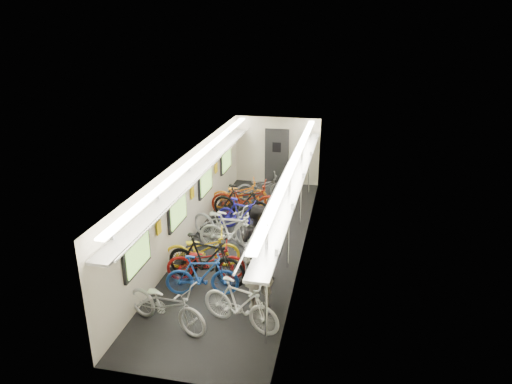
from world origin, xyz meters
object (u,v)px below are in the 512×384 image
at_px(passenger_near, 259,270).
at_px(bicycle_0, 166,304).
at_px(passenger_mid, 257,242).
at_px(backpack, 270,238).
at_px(bicycle_1, 202,275).

bearing_deg(passenger_near, bicycle_0, 2.13).
height_order(passenger_near, passenger_mid, passenger_mid).
distance_m(passenger_near, backpack, 0.77).
distance_m(passenger_mid, backpack, 0.74).
height_order(bicycle_1, backpack, backpack).
bearing_deg(bicycle_1, passenger_near, -110.66).
relative_size(bicycle_0, backpack, 4.91).
bearing_deg(backpack, passenger_mid, 104.09).
bearing_deg(backpack, passenger_near, -121.85).
distance_m(bicycle_1, backpack, 1.65).
xyz_separation_m(bicycle_0, passenger_near, (1.60, 0.96, 0.37)).
bearing_deg(bicycle_0, bicycle_1, 2.79).
relative_size(passenger_mid, backpack, 4.71).
height_order(bicycle_0, passenger_mid, passenger_mid).
height_order(bicycle_0, passenger_near, passenger_near).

